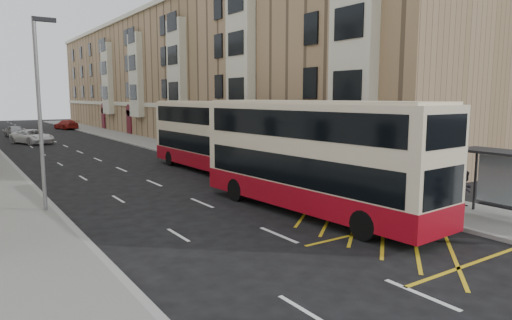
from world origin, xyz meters
TOP-DOWN VIEW (x-y plane):
  - ground at (0.00, 0.00)m, footprint 200.00×200.00m
  - pavement_right at (8.00, 30.00)m, footprint 4.00×120.00m
  - kerb_right at (6.00, 30.00)m, footprint 0.25×120.00m
  - kerb_left at (-6.00, 30.00)m, footprint 0.25×120.00m
  - road_markings at (0.00, 45.00)m, footprint 10.00×110.00m
  - terrace_right at (14.88, 45.38)m, footprint 10.75×79.00m
  - guard_railing at (6.25, 5.75)m, footprint 0.06×6.56m
  - street_lamp_near at (-6.35, 12.00)m, footprint 0.93×0.18m
  - double_decker_front at (3.06, 5.75)m, footprint 3.52×12.12m
  - double_decker_rear at (4.76, 18.11)m, footprint 2.85×11.67m
  - pedestrian_mid at (8.94, 2.39)m, footprint 0.79×0.62m
  - pedestrian_far at (6.35, 4.03)m, footprint 1.07×0.87m
  - white_van at (-2.40, 44.38)m, footprint 4.26×5.94m
  - car_silver at (-2.97, 54.07)m, footprint 2.36×4.48m
  - car_red at (5.20, 65.27)m, footprint 3.16×5.32m

SIDE VIEW (x-z plane):
  - ground at x=0.00m, z-range 0.00..0.00m
  - road_markings at x=0.00m, z-range 0.00..0.01m
  - pavement_right at x=8.00m, z-range 0.00..0.15m
  - kerb_right at x=6.00m, z-range 0.00..0.15m
  - kerb_left at x=-6.00m, z-range 0.00..0.15m
  - car_red at x=5.20m, z-range 0.00..1.44m
  - car_silver at x=-2.97m, z-range 0.00..1.45m
  - white_van at x=-2.40m, z-range 0.00..1.50m
  - guard_railing at x=6.25m, z-range 0.35..1.36m
  - pedestrian_mid at x=8.94m, z-range 0.15..1.75m
  - pedestrian_far at x=6.35m, z-range 0.15..1.85m
  - double_decker_rear at x=4.76m, z-range 0.04..4.68m
  - double_decker_front at x=3.06m, z-range 0.04..4.82m
  - street_lamp_near at x=-6.35m, z-range 0.64..8.64m
  - terrace_right at x=14.88m, z-range -0.10..15.15m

